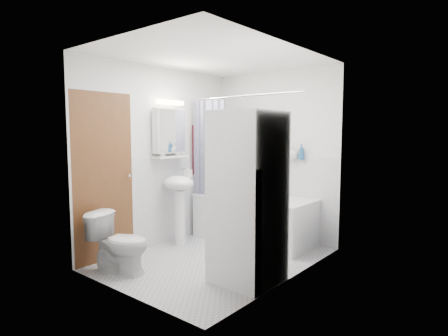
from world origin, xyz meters
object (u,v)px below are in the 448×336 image
Objects in this scene: toilet at (120,243)px; washer_dryer at (247,197)px; sink at (179,194)px; bathtub at (254,216)px.

washer_dryer is at bearing -79.58° from toilet.
sink is at bearing 164.19° from washer_dryer.
sink is at bearing -8.44° from toilet.
sink is at bearing -129.94° from bathtub.
toilet is (-0.45, -1.92, -0.02)m from bathtub.
sink reaches higher than toilet.
washer_dryer is 1.50m from toilet.
bathtub is 1.60× the size of sink.
washer_dryer is (0.76, -1.22, 0.52)m from bathtub.
bathtub is 1.11m from sink.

